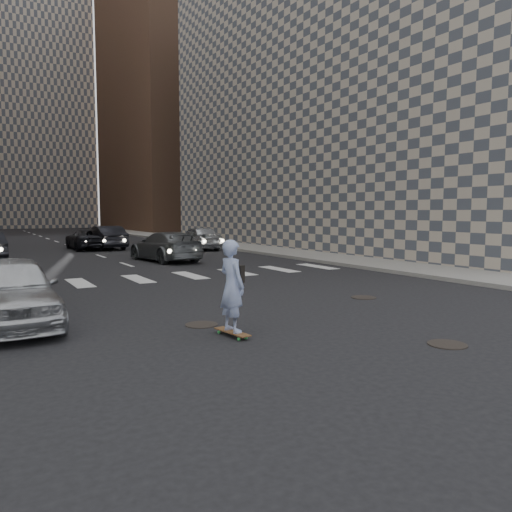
{
  "coord_description": "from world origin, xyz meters",
  "views": [
    {
      "loc": [
        -6.25,
        -8.39,
        2.41
      ],
      "look_at": [
        -0.01,
        2.31,
        1.3
      ],
      "focal_mm": 35.0,
      "sensor_mm": 36.0,
      "label": 1
    }
  ],
  "objects_px": {
    "traffic_car_c": "(88,239)",
    "traffic_car_d": "(199,238)",
    "silver_sedan": "(10,291)",
    "traffic_car_e": "(106,238)",
    "skateboarder": "(232,286)",
    "traffic_car_b": "(165,246)"
  },
  "relations": [
    {
      "from": "traffic_car_b",
      "to": "silver_sedan",
      "type": "bearing_deg",
      "value": 50.14
    },
    {
      "from": "traffic_car_d",
      "to": "traffic_car_c",
      "type": "bearing_deg",
      "value": -27.84
    },
    {
      "from": "traffic_car_c",
      "to": "traffic_car_d",
      "type": "distance_m",
      "value": 7.02
    },
    {
      "from": "traffic_car_b",
      "to": "traffic_car_e",
      "type": "height_order",
      "value": "traffic_car_e"
    },
    {
      "from": "skateboarder",
      "to": "traffic_car_d",
      "type": "relative_size",
      "value": 0.43
    },
    {
      "from": "skateboarder",
      "to": "silver_sedan",
      "type": "distance_m",
      "value": 4.8
    },
    {
      "from": "silver_sedan",
      "to": "traffic_car_d",
      "type": "bearing_deg",
      "value": 55.24
    },
    {
      "from": "traffic_car_e",
      "to": "skateboarder",
      "type": "bearing_deg",
      "value": 78.86
    },
    {
      "from": "traffic_car_d",
      "to": "traffic_car_e",
      "type": "relative_size",
      "value": 0.98
    },
    {
      "from": "traffic_car_e",
      "to": "traffic_car_b",
      "type": "bearing_deg",
      "value": 90.81
    },
    {
      "from": "skateboarder",
      "to": "silver_sedan",
      "type": "xyz_separation_m",
      "value": [
        -3.62,
        3.13,
        -0.24
      ]
    },
    {
      "from": "skateboarder",
      "to": "traffic_car_b",
      "type": "bearing_deg",
      "value": 67.43
    },
    {
      "from": "silver_sedan",
      "to": "traffic_car_d",
      "type": "xyz_separation_m",
      "value": [
        12.0,
        17.54,
        0.01
      ]
    },
    {
      "from": "silver_sedan",
      "to": "traffic_car_e",
      "type": "height_order",
      "value": "silver_sedan"
    },
    {
      "from": "silver_sedan",
      "to": "traffic_car_b",
      "type": "bearing_deg",
      "value": 56.28
    },
    {
      "from": "traffic_car_d",
      "to": "silver_sedan",
      "type": "bearing_deg",
      "value": 58.19
    },
    {
      "from": "traffic_car_c",
      "to": "traffic_car_e",
      "type": "bearing_deg",
      "value": 166.4
    },
    {
      "from": "traffic_car_c",
      "to": "traffic_car_d",
      "type": "bearing_deg",
      "value": 149.29
    },
    {
      "from": "traffic_car_b",
      "to": "traffic_car_c",
      "type": "bearing_deg",
      "value": -86.53
    },
    {
      "from": "skateboarder",
      "to": "silver_sedan",
      "type": "bearing_deg",
      "value": 131.76
    },
    {
      "from": "skateboarder",
      "to": "traffic_car_c",
      "type": "distance_m",
      "value": 24.34
    },
    {
      "from": "skateboarder",
      "to": "traffic_car_c",
      "type": "bearing_deg",
      "value": 77.15
    }
  ]
}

